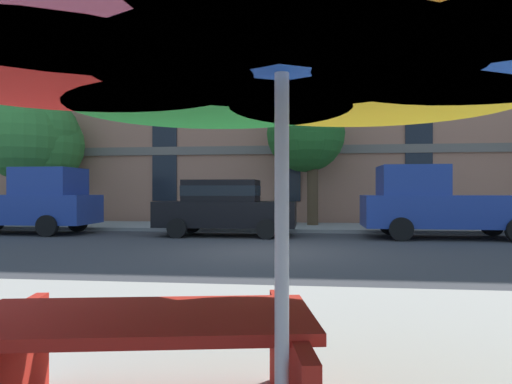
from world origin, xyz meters
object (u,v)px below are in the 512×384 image
street_tree_middle (306,135)px  patio_umbrella (282,24)px  pickup_blue_midblock (441,204)px  sedan_black (225,206)px  street_tree_left (36,141)px  picnic_table (142,367)px  pickup_blue (26,203)px

street_tree_middle → patio_umbrella: bearing=-89.7°
street_tree_middle → patio_umbrella: 16.41m
pickup_blue_midblock → street_tree_middle: bearing=138.3°
sedan_black → street_tree_left: bearing=157.7°
street_tree_middle → picnic_table: (-0.69, -15.88, -3.15)m
pickup_blue → patio_umbrella: (9.43, -12.70, 1.07)m
street_tree_left → picnic_table: street_tree_left is taller
pickup_blue_midblock → street_tree_middle: street_tree_middle is taller
picnic_table → street_tree_middle: bearing=87.5°
street_tree_middle → patio_umbrella: street_tree_middle is taller
pickup_blue → street_tree_left: bearing=117.6°
pickup_blue_midblock → street_tree_middle: size_ratio=0.97×
pickup_blue → patio_umbrella: bearing=-53.4°
street_tree_left → patio_umbrella: street_tree_left is taller
pickup_blue → sedan_black: size_ratio=1.16×
pickup_blue_midblock → patio_umbrella: 13.36m
street_tree_left → picnic_table: bearing=-56.4°
patio_umbrella → picnic_table: 1.85m
pickup_blue → sedan_black: (6.80, -0.00, -0.08)m
pickup_blue_midblock → street_tree_middle: 6.06m
pickup_blue_midblock → street_tree_left: (-15.29, 3.55, 2.50)m
sedan_black → pickup_blue: bearing=180.0°
sedan_black → picnic_table: size_ratio=2.16×
sedan_black → pickup_blue_midblock: size_ratio=0.86×
sedan_black → street_tree_middle: 5.19m
sedan_black → street_tree_left: (-8.66, 3.55, 2.58)m
pickup_blue → pickup_blue_midblock: size_ratio=1.00×
sedan_black → street_tree_middle: street_tree_middle is taller
street_tree_left → street_tree_middle: 11.20m
sedan_black → street_tree_middle: bearing=55.1°
street_tree_middle → picnic_table: 16.20m
street_tree_middle → street_tree_left: bearing=-179.6°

